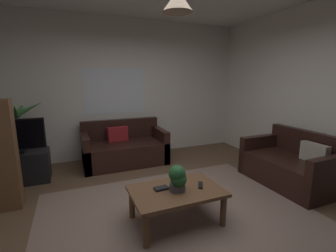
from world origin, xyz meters
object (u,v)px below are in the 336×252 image
object	(u,v)px
coffee_table	(176,194)
pendant_lamp	(178,1)
tv_stand	(19,168)
potted_palm_corner	(19,140)
couch_under_window	(124,149)
remote_on_table_0	(200,185)
book_on_table_0	(161,188)
tv	(14,136)
potted_plant_on_table	(178,178)
couch_right_side	(291,167)

from	to	relation	value
coffee_table	pendant_lamp	size ratio (longest dim) A/B	1.85
tv_stand	potted_palm_corner	bearing A→B (deg)	94.97
potted_palm_corner	coffee_table	bearing A→B (deg)	-51.43
couch_under_window	remote_on_table_0	xyz separation A→B (m)	(0.42, -2.21, 0.14)
tv_stand	pendant_lamp	bearing A→B (deg)	-45.63
couch_under_window	coffee_table	bearing A→B (deg)	-86.80
book_on_table_0	tv_stand	distance (m)	2.53
potted_palm_corner	couch_under_window	bearing A→B (deg)	-7.13
couch_under_window	tv	xyz separation A→B (m)	(-1.75, -0.29, 0.50)
couch_under_window	tv	world-z (taller)	tv
coffee_table	remote_on_table_0	xyz separation A→B (m)	(0.29, -0.03, 0.07)
couch_under_window	remote_on_table_0	size ratio (longest dim) A/B	9.77
potted_plant_on_table	potted_palm_corner	world-z (taller)	potted_palm_corner
tv_stand	couch_under_window	bearing A→B (deg)	8.56
book_on_table_0	pendant_lamp	bearing A→B (deg)	-23.83
potted_palm_corner	remote_on_table_0	bearing A→B (deg)	-47.77
book_on_table_0	potted_palm_corner	distance (m)	2.93
potted_palm_corner	pendant_lamp	bearing A→B (deg)	-51.43
coffee_table	tv_stand	distance (m)	2.68
potted_palm_corner	book_on_table_0	bearing A→B (deg)	-53.00
tv_stand	potted_palm_corner	size ratio (longest dim) A/B	0.68
potted_plant_on_table	tv	world-z (taller)	tv
tv_stand	remote_on_table_0	bearing A→B (deg)	-41.93
coffee_table	pendant_lamp	bearing A→B (deg)	180.00
couch_right_side	potted_palm_corner	bearing A→B (deg)	-118.35
tv	tv_stand	bearing A→B (deg)	90.00
book_on_table_0	couch_right_side	bearing A→B (deg)	4.24
potted_plant_on_table	pendant_lamp	bearing A→B (deg)	86.32
remote_on_table_0	tv	distance (m)	2.92
potted_palm_corner	pendant_lamp	size ratio (longest dim) A/B	2.39
remote_on_table_0	tv_stand	distance (m)	2.92
coffee_table	tv	world-z (taller)	tv
potted_plant_on_table	pendant_lamp	distance (m)	1.82
potted_plant_on_table	tv	xyz separation A→B (m)	(-1.87, 1.93, 0.22)
tv	potted_plant_on_table	bearing A→B (deg)	-45.90
couch_right_side	pendant_lamp	distance (m)	2.98
couch_right_side	remote_on_table_0	size ratio (longest dim) A/B	8.52
potted_palm_corner	pendant_lamp	xyz separation A→B (m)	(1.92, -2.40, 1.79)
couch_under_window	book_on_table_0	xyz separation A→B (m)	(-0.04, -2.11, 0.14)
potted_plant_on_table	tv_stand	bearing A→B (deg)	133.79
book_on_table_0	potted_plant_on_table	bearing A→B (deg)	-34.51
tv	couch_right_side	bearing A→B (deg)	-22.64
couch_under_window	remote_on_table_0	distance (m)	2.26
tv_stand	potted_palm_corner	world-z (taller)	potted_palm_corner
coffee_table	potted_plant_on_table	xyz separation A→B (m)	(-0.00, -0.04, 0.22)
book_on_table_0	tv_stand	xyz separation A→B (m)	(-1.72, 1.85, -0.17)
couch_under_window	coffee_table	xyz separation A→B (m)	(0.12, -2.18, 0.07)
couch_right_side	tv_stand	size ratio (longest dim) A/B	1.51
couch_right_side	potted_palm_corner	size ratio (longest dim) A/B	1.03
remote_on_table_0	couch_under_window	bearing A→B (deg)	130.72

